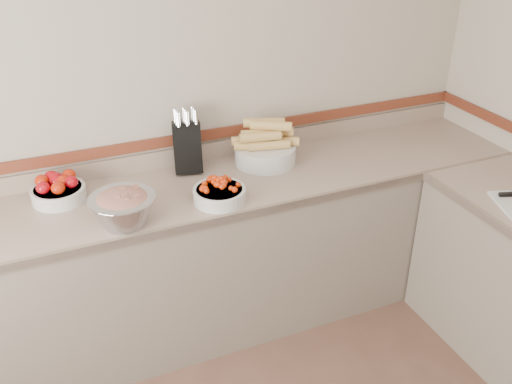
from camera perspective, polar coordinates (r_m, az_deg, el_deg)
name	(u,v)px	position (r m, az deg, el deg)	size (l,w,h in m)	color
back_wall	(146,100)	(3.08, -10.94, 9.05)	(4.00, 4.00, 0.00)	#B0A491
counter_back	(174,264)	(3.19, -8.17, -7.19)	(4.00, 0.65, 1.08)	gray
knife_block	(187,146)	(3.12, -6.90, 4.64)	(0.19, 0.21, 0.36)	black
tomato_bowl	(58,189)	(3.01, -19.20, 0.26)	(0.27, 0.27, 0.13)	silver
cherry_tomato_bowl	(219,192)	(2.84, -3.69, -0.03)	(0.27, 0.27, 0.14)	silver
corn_bowl	(265,148)	(3.21, 0.93, 4.44)	(0.38, 0.35, 0.26)	silver
rhubarb_bowl	(123,207)	(2.69, -13.14, -1.52)	(0.31, 0.31, 0.18)	#B2B2BA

